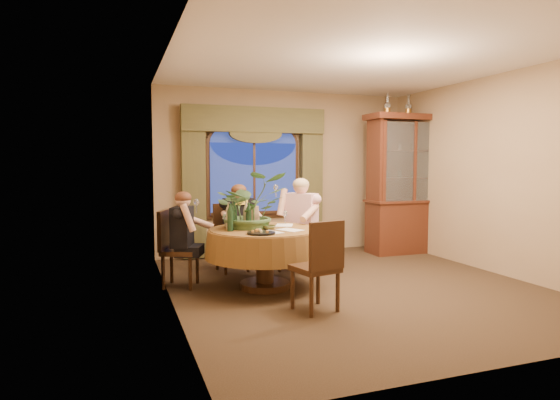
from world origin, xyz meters
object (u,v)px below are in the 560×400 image
object	(u,v)px
dining_table	(265,258)
person_pink	(301,226)
chair_right	(295,238)
wine_bottle_3	(234,214)
chair_back	(180,249)
wine_bottle_2	(249,216)
chair_back_right	(232,238)
olive_bowl	(269,227)
stoneware_vase	(255,217)
wine_bottle_4	(229,216)
person_scarf	(239,228)
wine_bottle_1	(230,217)
oil_lamp_right	(429,106)
oil_lamp_center	(408,105)
oil_lamp_left	(387,104)
centerpiece_plant	(250,180)
wine_bottle_0	(246,216)
person_back	(182,240)
china_cabinet	(407,184)
wine_bottle_5	(232,216)
chair_front_left	(315,266)

from	to	relation	value
dining_table	person_pink	world-z (taller)	person_pink
chair_right	wine_bottle_3	world-z (taller)	wine_bottle_3
chair_back	wine_bottle_2	world-z (taller)	wine_bottle_2
chair_back_right	olive_bowl	world-z (taller)	chair_back_right
stoneware_vase	wine_bottle_4	bearing A→B (deg)	-168.57
person_scarf	olive_bowl	distance (m)	1.04
chair_back_right	person_pink	distance (m)	1.02
wine_bottle_1	wine_bottle_3	world-z (taller)	same
chair_back	wine_bottle_4	xyz separation A→B (m)	(0.55, -0.33, 0.44)
oil_lamp_right	chair_right	world-z (taller)	oil_lamp_right
oil_lamp_center	oil_lamp_left	bearing A→B (deg)	180.00
chair_back_right	chair_back	xyz separation A→B (m)	(-0.82, -0.63, 0.00)
oil_lamp_right	stoneware_vase	xyz separation A→B (m)	(-3.55, -1.29, -1.68)
oil_lamp_right	wine_bottle_4	distance (m)	4.45
oil_lamp_left	centerpiece_plant	bearing A→B (deg)	-155.04
chair_back	wine_bottle_3	distance (m)	0.81
person_scarf	wine_bottle_3	distance (m)	0.81
wine_bottle_0	wine_bottle_4	xyz separation A→B (m)	(-0.21, 0.05, 0.00)
oil_lamp_left	person_back	size ratio (longest dim) A/B	0.28
oil_lamp_right	olive_bowl	size ratio (longest dim) A/B	2.20
chair_right	stoneware_vase	world-z (taller)	stoneware_vase
dining_table	oil_lamp_left	xyz separation A→B (m)	(2.64, 1.47, 2.19)
chair_back	wine_bottle_0	distance (m)	0.95
china_cabinet	person_pink	distance (m)	2.53
wine_bottle_4	wine_bottle_5	distance (m)	0.08
olive_bowl	wine_bottle_1	world-z (taller)	wine_bottle_1
person_scarf	wine_bottle_1	distance (m)	1.12
wine_bottle_0	wine_bottle_1	bearing A→B (deg)	-150.39
chair_front_left	wine_bottle_1	size ratio (longest dim) A/B	2.91
china_cabinet	chair_back	size ratio (longest dim) A/B	2.49
china_cabinet	wine_bottle_5	world-z (taller)	china_cabinet
dining_table	olive_bowl	world-z (taller)	olive_bowl
dining_table	wine_bottle_1	world-z (taller)	wine_bottle_1
chair_back_right	olive_bowl	bearing A→B (deg)	91.13
chair_back_right	stoneware_vase	bearing A→B (deg)	86.57
oil_lamp_center	oil_lamp_right	distance (m)	0.42
chair_back_right	person_back	bearing A→B (deg)	31.44
wine_bottle_0	wine_bottle_2	bearing A→B (deg)	-83.52
person_back	wine_bottle_4	size ratio (longest dim) A/B	3.67
chair_right	person_pink	xyz separation A→B (m)	(0.03, -0.17, 0.20)
dining_table	person_pink	bearing A→B (deg)	39.49
china_cabinet	chair_back	xyz separation A→B (m)	(-4.04, -1.03, -0.72)
chair_back_right	chair_back	distance (m)	1.03
person_scarf	wine_bottle_2	bearing A→B (deg)	77.24
person_scarf	olive_bowl	world-z (taller)	person_scarf
chair_back_right	chair_front_left	xyz separation A→B (m)	(0.40, -2.08, 0.00)
olive_bowl	wine_bottle_4	distance (m)	0.52
oil_lamp_left	centerpiece_plant	size ratio (longest dim) A/B	0.34
stoneware_vase	wine_bottle_5	world-z (taller)	wine_bottle_5
chair_back	wine_bottle_5	bearing A→B (deg)	77.98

